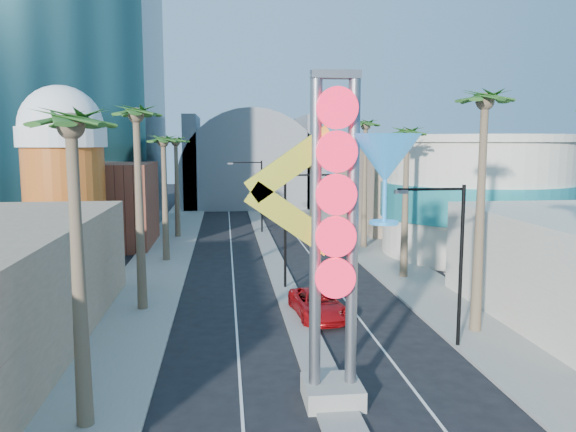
% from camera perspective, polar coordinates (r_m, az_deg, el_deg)
% --- Properties ---
extents(sidewalk_west, '(5.00, 100.00, 0.15)m').
position_cam_1_polar(sidewalk_west, '(53.48, -12.23, -3.35)').
color(sidewalk_west, gray).
rests_on(sidewalk_west, ground).
extents(sidewalk_east, '(5.00, 100.00, 0.15)m').
position_cam_1_polar(sidewalk_east, '(54.89, 7.93, -2.97)').
color(sidewalk_east, gray).
rests_on(sidewalk_east, ground).
extents(median, '(1.60, 84.00, 0.15)m').
position_cam_1_polar(median, '(56.29, -2.25, -2.64)').
color(median, gray).
rests_on(median, ground).
extents(hotel_tower, '(20.00, 20.00, 50.00)m').
position_cam_1_polar(hotel_tower, '(73.12, -21.75, 18.84)').
color(hotel_tower, black).
rests_on(hotel_tower, ground).
extents(brick_filler_west, '(10.00, 10.00, 8.00)m').
position_cam_1_polar(brick_filler_west, '(56.87, -18.57, 1.07)').
color(brick_filler_west, brown).
rests_on(brick_filler_west, ground).
extents(filler_east, '(10.00, 20.00, 10.00)m').
position_cam_1_polar(filler_east, '(68.45, 10.60, 3.20)').
color(filler_east, '#947B5F').
rests_on(filler_east, ground).
extents(beer_mug, '(7.00, 7.00, 14.50)m').
position_cam_1_polar(beer_mug, '(49.07, -21.85, 4.47)').
color(beer_mug, '#CC551B').
rests_on(beer_mug, ground).
extents(turquoise_building, '(16.60, 16.60, 10.60)m').
position_cam_1_polar(turquoise_building, '(52.36, 18.47, 1.93)').
color(turquoise_building, beige).
rests_on(turquoise_building, ground).
extents(canopy, '(22.00, 16.00, 22.00)m').
position_cam_1_polar(canopy, '(89.54, -3.86, 3.85)').
color(canopy, slate).
rests_on(canopy, ground).
extents(neon_sign, '(6.53, 2.60, 12.55)m').
position_cam_1_polar(neon_sign, '(20.97, 6.92, 0.11)').
color(neon_sign, gray).
rests_on(neon_sign, ground).
extents(streetlight_0, '(3.79, 0.25, 8.00)m').
position_cam_1_polar(streetlight_0, '(37.89, 0.53, -0.24)').
color(streetlight_0, black).
rests_on(streetlight_0, ground).
extents(streetlight_1, '(3.79, 0.25, 8.00)m').
position_cam_1_polar(streetlight_1, '(61.58, -3.19, 2.74)').
color(streetlight_1, black).
rests_on(streetlight_1, ground).
extents(streetlight_2, '(3.45, 0.25, 8.00)m').
position_cam_1_polar(streetlight_2, '(27.93, 16.32, -3.43)').
color(streetlight_2, black).
rests_on(streetlight_2, ground).
extents(palm_0, '(2.40, 2.40, 11.70)m').
position_cam_1_polar(palm_0, '(19.90, -21.11, 6.85)').
color(palm_0, brown).
rests_on(palm_0, ground).
extents(palm_1, '(2.40, 2.40, 12.70)m').
position_cam_1_polar(palm_1, '(33.65, -15.14, 8.68)').
color(palm_1, brown).
rests_on(palm_1, ground).
extents(palm_2, '(2.40, 2.40, 11.20)m').
position_cam_1_polar(palm_2, '(47.53, -12.55, 6.72)').
color(palm_2, brown).
rests_on(palm_2, ground).
extents(palm_3, '(2.40, 2.40, 11.20)m').
position_cam_1_polar(palm_3, '(59.48, -11.33, 6.88)').
color(palm_3, brown).
rests_on(palm_3, ground).
extents(palm_5, '(2.40, 2.40, 13.20)m').
position_cam_1_polar(palm_5, '(30.24, 19.33, 9.52)').
color(palm_5, brown).
rests_on(palm_5, ground).
extents(palm_6, '(2.40, 2.40, 11.70)m').
position_cam_1_polar(palm_6, '(41.37, 11.99, 7.27)').
color(palm_6, brown).
rests_on(palm_6, ground).
extents(palm_7, '(2.40, 2.40, 12.70)m').
position_cam_1_polar(palm_7, '(52.90, 7.89, 8.34)').
color(palm_7, brown).
rests_on(palm_7, ground).
extents(red_pickup, '(3.05, 5.76, 1.54)m').
position_cam_1_polar(red_pickup, '(32.61, 3.06, -8.92)').
color(red_pickup, '#B30D12').
rests_on(red_pickup, ground).
extents(pedestrian_a, '(0.65, 0.53, 1.56)m').
position_cam_1_polar(pedestrian_a, '(31.53, 23.52, -9.83)').
color(pedestrian_a, gray).
rests_on(pedestrian_a, sidewalk_east).
extents(pedestrian_b, '(0.91, 0.77, 1.65)m').
position_cam_1_polar(pedestrian_b, '(40.29, 16.06, -5.72)').
color(pedestrian_b, gray).
rests_on(pedestrian_b, sidewalk_east).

